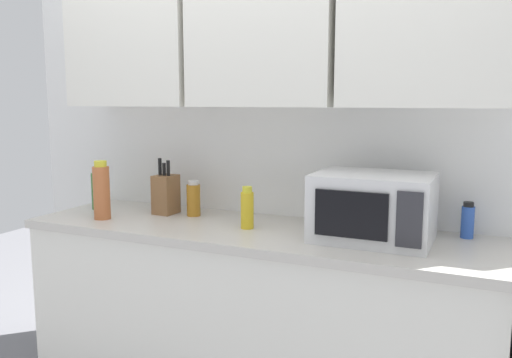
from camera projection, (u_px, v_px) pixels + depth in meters
name	position (u px, v px, depth m)	size (l,w,h in m)	color
wall_back_with_cabinets	(274.00, 81.00, 2.55)	(3.05, 0.38, 2.60)	white
counter_run	(254.00, 321.00, 2.50)	(2.18, 0.63, 0.90)	white
microwave	(373.00, 207.00, 2.21)	(0.48, 0.37, 0.28)	silver
knife_block	(166.00, 194.00, 2.73)	(0.10, 0.12, 0.29)	brown
bottle_blue_cleaner	(468.00, 221.00, 2.25)	(0.05, 0.05, 0.16)	#2D56B7
bottle_spice_jar	(102.00, 191.00, 2.60)	(0.08, 0.08, 0.29)	#BC6638
bottle_amber_vinegar	(194.00, 199.00, 2.68)	(0.07, 0.07, 0.18)	#AD701E
bottle_green_oil	(97.00, 190.00, 2.85)	(0.06, 0.06, 0.22)	#386B2D
bottle_yellow_mustard	(247.00, 209.00, 2.42)	(0.06, 0.06, 0.19)	gold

